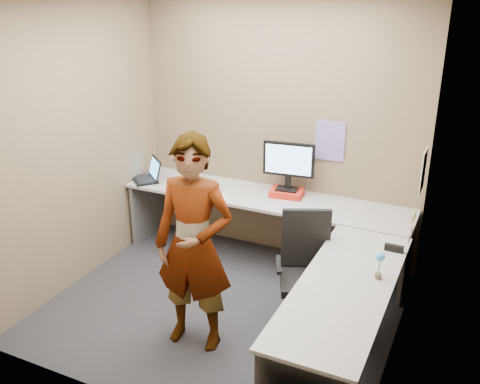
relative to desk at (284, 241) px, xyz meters
The scene contains 20 objects.
ground 0.83m from the desk, 138.54° to the right, with size 3.00×3.00×0.00m, color #222227.
wall_back 1.27m from the desk, 115.54° to the left, with size 3.00×3.00×0.00m, color brown.
wall_right 1.36m from the desk, 19.95° to the right, with size 2.70×2.70×0.00m, color brown.
wall_left 2.12m from the desk, 168.73° to the right, with size 2.70×2.70×0.00m, color brown.
desk is the anchor object (origin of this frame).
paper_ream 0.76m from the desk, 108.92° to the left, with size 0.32×0.24×0.06m, color red.
monitor 0.91m from the desk, 108.45° to the left, with size 0.52×0.17×0.49m.
laptop 1.84m from the desk, 164.35° to the left, with size 0.43×0.42×0.24m.
trackball_mouse 1.49m from the desk, 153.18° to the left, with size 0.12×0.08×0.07m.
origami 0.89m from the desk, 154.95° to the left, with size 0.10×0.10×0.06m, color white.
stapler 0.98m from the desk, ahead, with size 0.15×0.04×0.06m, color black.
flower 1.11m from the desk, 29.49° to the right, with size 0.07×0.07×0.22m.
calendar_purple 1.15m from the desk, 82.85° to the left, with size 0.30×0.01×0.40m, color #846BB7.
calendar_white 1.35m from the desk, 26.02° to the left, with size 0.01×0.28×0.38m, color white.
sticky_note_a 1.13m from the desk, ahead, with size 0.01×0.07×0.07m, color #F2E059.
sticky_note_b 1.10m from the desk, 11.49° to the left, with size 0.01×0.07×0.07m, color pink.
sticky_note_c 1.08m from the desk, ahead, with size 0.01×0.07×0.07m, color pink.
sticky_note_d 1.15m from the desk, 16.61° to the left, with size 0.01×0.07×0.07m, color #F2E059.
office_chair 0.45m from the desk, 42.21° to the right, with size 0.57×0.57×0.98m.
person 1.01m from the desk, 114.88° to the right, with size 0.64×0.42×1.74m, color #999399.
Camera 1 is at (1.91, -3.65, 2.77)m, focal length 40.00 mm.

